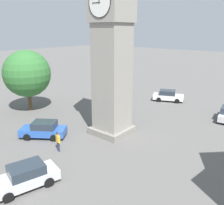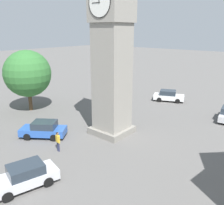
{
  "view_description": "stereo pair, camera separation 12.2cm",
  "coord_description": "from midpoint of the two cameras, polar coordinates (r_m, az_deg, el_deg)",
  "views": [
    {
      "loc": [
        -13.76,
        16.52,
        9.58
      ],
      "look_at": [
        0.0,
        0.0,
        3.05
      ],
      "focal_mm": 38.6,
      "sensor_mm": 36.0,
      "label": 1
    },
    {
      "loc": [
        -13.85,
        16.44,
        9.58
      ],
      "look_at": [
        0.0,
        0.0,
        3.05
      ],
      "focal_mm": 38.6,
      "sensor_mm": 36.0,
      "label": 2
    }
  ],
  "objects": [
    {
      "name": "pedestrian",
      "position": [
        20.22,
        -12.54,
        -8.62
      ],
      "size": [
        0.55,
        0.28,
        1.69
      ],
      "color": "#2D3351",
      "rests_on": "ground"
    },
    {
      "name": "ground_plane",
      "position": [
        23.53,
        0.15,
        -7.13
      ],
      "size": [
        200.0,
        200.0,
        0.0
      ],
      "primitive_type": "plane",
      "color": "#605E5B"
    },
    {
      "name": "tree",
      "position": [
        30.51,
        -19.27,
        6.47
      ],
      "size": [
        5.57,
        5.57,
        7.35
      ],
      "color": "brown",
      "rests_on": "ground"
    },
    {
      "name": "car_white_side",
      "position": [
        34.36,
        13.36,
        1.56
      ],
      "size": [
        4.46,
        3.21,
        1.53
      ],
      "color": "white",
      "rests_on": "ground"
    },
    {
      "name": "clock_tower",
      "position": [
        21.53,
        0.17,
        20.21
      ],
      "size": [
        4.08,
        4.08,
        18.6
      ],
      "color": "gray",
      "rests_on": "ground"
    },
    {
      "name": "car_silver_kerb",
      "position": [
        16.7,
        -19.79,
        -16.11
      ],
      "size": [
        2.66,
        4.42,
        1.53
      ],
      "color": "silver",
      "rests_on": "ground"
    },
    {
      "name": "car_blue_kerb",
      "position": [
        23.2,
        -15.75,
        -6.12
      ],
      "size": [
        4.34,
        3.78,
        1.53
      ],
      "color": "#2D5BB7",
      "rests_on": "ground"
    }
  ]
}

